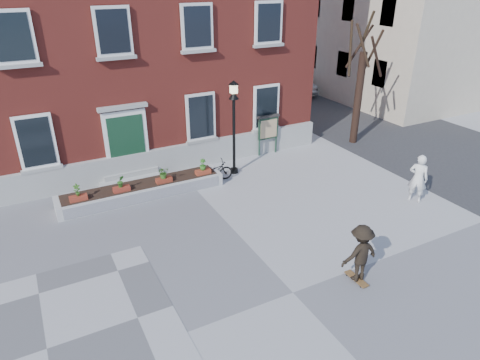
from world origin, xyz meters
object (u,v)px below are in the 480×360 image
skateboarder (360,253)px  bicycle (213,171)px  parked_car (292,84)px  lamp_post (234,115)px  bystander (418,178)px  notice_board (268,128)px

skateboarder → bicycle: bearing=96.9°
bicycle → skateboarder: (0.91, -7.57, 0.48)m
parked_car → skateboarder: (-9.85, -17.91, 0.23)m
lamp_post → skateboarder: size_ratio=2.24×
bystander → lamp_post: size_ratio=0.47×
bicycle → bystander: (5.95, -5.01, 0.49)m
parked_car → lamp_post: (-9.64, -10.03, 1.86)m
skateboarder → lamp_post: bearing=88.5°
bicycle → skateboarder: size_ratio=0.94×
skateboarder → notice_board: bearing=74.2°
notice_board → skateboarder: notice_board is taller
lamp_post → skateboarder: (-0.21, -7.88, -1.63)m
bicycle → lamp_post: (1.12, 0.31, 2.11)m
notice_board → skateboarder: 9.40m
bystander → notice_board: notice_board is taller
bystander → lamp_post: (-4.82, 5.31, 1.62)m
parked_car → bystander: size_ratio=2.25×
notice_board → lamp_post: bearing=-153.6°
bystander → bicycle: bearing=17.7°
lamp_post → bicycle: bearing=-164.7°
parked_car → lamp_post: bearing=-136.7°
parked_car → notice_board: 11.50m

